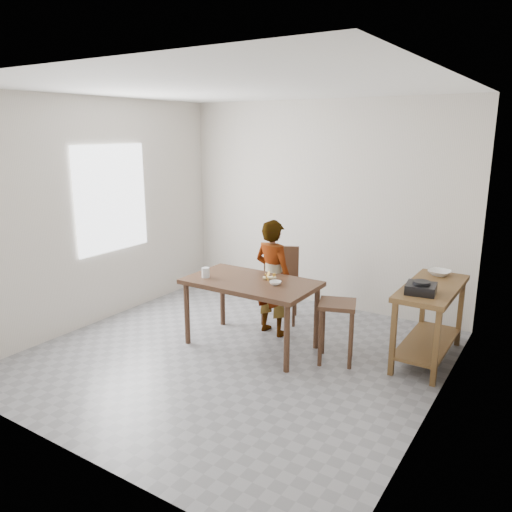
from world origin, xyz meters
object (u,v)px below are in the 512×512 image
Objects in this scene: stool at (336,332)px; dining_chair at (280,285)px; dining_table at (251,313)px; child at (273,278)px; prep_counter at (429,323)px.

dining_chair is at bearing 147.43° from stool.
dining_table is 2.19× the size of stool.
dining_chair is at bearing -61.79° from child.
child is 2.11× the size of stool.
child is (0.02, 0.44, 0.30)m from dining_table.
dining_chair is (-0.13, 0.39, -0.22)m from child.
dining_table is 1.54× the size of dining_chair.
prep_counter reaches higher than stool.
dining_table is 0.84m from dining_chair.
dining_chair is 1.42× the size of stool.
prep_counter is 0.89× the size of child.
stool is (0.94, 0.15, -0.06)m from dining_table.
prep_counter is at bearing 35.15° from stool.
dining_table is 1.86m from prep_counter.
stool is at bearing -144.85° from prep_counter.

